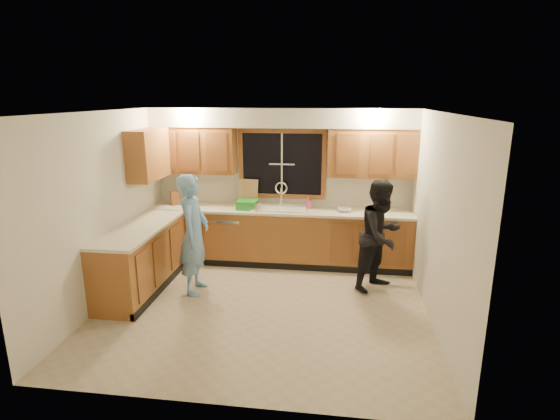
# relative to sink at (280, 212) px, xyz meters

# --- Properties ---
(floor) EXTENTS (4.20, 4.20, 0.00)m
(floor) POSITION_rel_sink_xyz_m (0.00, -1.60, -0.86)
(floor) COLOR tan
(floor) RESTS_ON ground
(ceiling) EXTENTS (4.20, 4.20, 0.00)m
(ceiling) POSITION_rel_sink_xyz_m (0.00, -1.60, 1.64)
(ceiling) COLOR silver
(wall_back) EXTENTS (4.20, 0.00, 4.20)m
(wall_back) POSITION_rel_sink_xyz_m (0.00, 0.30, 0.39)
(wall_back) COLOR silver
(wall_back) RESTS_ON ground
(wall_left) EXTENTS (0.00, 3.80, 3.80)m
(wall_left) POSITION_rel_sink_xyz_m (-2.10, -1.60, 0.39)
(wall_left) COLOR silver
(wall_left) RESTS_ON ground
(wall_right) EXTENTS (0.00, 3.80, 3.80)m
(wall_right) POSITION_rel_sink_xyz_m (2.10, -1.60, 0.39)
(wall_right) COLOR silver
(wall_right) RESTS_ON ground
(base_cabinets_back) EXTENTS (4.20, 0.60, 0.88)m
(base_cabinets_back) POSITION_rel_sink_xyz_m (0.00, -0.00, -0.42)
(base_cabinets_back) COLOR #9E5F2D
(base_cabinets_back) RESTS_ON ground
(base_cabinets_left) EXTENTS (0.60, 1.90, 0.88)m
(base_cabinets_left) POSITION_rel_sink_xyz_m (-1.80, -1.25, -0.42)
(base_cabinets_left) COLOR #9E5F2D
(base_cabinets_left) RESTS_ON ground
(countertop_back) EXTENTS (4.20, 0.63, 0.04)m
(countertop_back) POSITION_rel_sink_xyz_m (0.00, -0.02, 0.04)
(countertop_back) COLOR beige
(countertop_back) RESTS_ON base_cabinets_back
(countertop_left) EXTENTS (0.63, 1.90, 0.04)m
(countertop_left) POSITION_rel_sink_xyz_m (-1.79, -1.25, 0.04)
(countertop_left) COLOR beige
(countertop_left) RESTS_ON base_cabinets_left
(upper_cabinets_left) EXTENTS (1.35, 0.33, 0.75)m
(upper_cabinets_left) POSITION_rel_sink_xyz_m (-1.43, 0.13, 0.96)
(upper_cabinets_left) COLOR #9E5F2D
(upper_cabinets_left) RESTS_ON wall_back
(upper_cabinets_right) EXTENTS (1.35, 0.33, 0.75)m
(upper_cabinets_right) POSITION_rel_sink_xyz_m (1.43, 0.13, 0.96)
(upper_cabinets_right) COLOR #9E5F2D
(upper_cabinets_right) RESTS_ON wall_back
(upper_cabinets_return) EXTENTS (0.33, 0.90, 0.75)m
(upper_cabinets_return) POSITION_rel_sink_xyz_m (-1.94, -0.48, 0.96)
(upper_cabinets_return) COLOR #9E5F2D
(upper_cabinets_return) RESTS_ON wall_left
(soffit) EXTENTS (4.20, 0.35, 0.30)m
(soffit) POSITION_rel_sink_xyz_m (0.00, 0.12, 1.49)
(soffit) COLOR white
(soffit) RESTS_ON wall_back
(window_frame) EXTENTS (1.44, 0.03, 1.14)m
(window_frame) POSITION_rel_sink_xyz_m (0.00, 0.29, 0.74)
(window_frame) COLOR black
(window_frame) RESTS_ON wall_back
(sink) EXTENTS (0.86, 0.52, 0.57)m
(sink) POSITION_rel_sink_xyz_m (0.00, 0.00, 0.00)
(sink) COLOR white
(sink) RESTS_ON countertop_back
(dishwasher) EXTENTS (0.60, 0.56, 0.82)m
(dishwasher) POSITION_rel_sink_xyz_m (-0.85, -0.01, -0.45)
(dishwasher) COLOR white
(dishwasher) RESTS_ON floor
(stove) EXTENTS (0.58, 0.75, 0.90)m
(stove) POSITION_rel_sink_xyz_m (-1.80, -1.82, -0.41)
(stove) COLOR white
(stove) RESTS_ON floor
(man) EXTENTS (0.42, 0.62, 1.68)m
(man) POSITION_rel_sink_xyz_m (-1.02, -1.24, -0.03)
(man) COLOR #6FA2D3
(man) RESTS_ON floor
(woman) EXTENTS (0.96, 0.97, 1.58)m
(woman) POSITION_rel_sink_xyz_m (1.54, -0.79, -0.07)
(woman) COLOR black
(woman) RESTS_ON floor
(knife_block) EXTENTS (0.17, 0.16, 0.24)m
(knife_block) POSITION_rel_sink_xyz_m (-1.76, 0.02, 0.17)
(knife_block) COLOR brown
(knife_block) RESTS_ON countertop_back
(cutting_board) EXTENTS (0.34, 0.15, 0.43)m
(cutting_board) POSITION_rel_sink_xyz_m (-0.55, 0.17, 0.27)
(cutting_board) COLOR tan
(cutting_board) RESTS_ON countertop_back
(dish_crate) EXTENTS (0.33, 0.31, 0.15)m
(dish_crate) POSITION_rel_sink_xyz_m (-0.51, -0.07, 0.13)
(dish_crate) COLOR #248F29
(dish_crate) RESTS_ON countertop_back
(soap_bottle) EXTENTS (0.11, 0.12, 0.19)m
(soap_bottle) POSITION_rel_sink_xyz_m (0.46, 0.11, 0.15)
(soap_bottle) COLOR #D65176
(soap_bottle) RESTS_ON countertop_back
(bowl) EXTENTS (0.25, 0.25, 0.05)m
(bowl) POSITION_rel_sink_xyz_m (1.04, -0.04, 0.08)
(bowl) COLOR silver
(bowl) RESTS_ON countertop_back
(can_left) EXTENTS (0.07, 0.07, 0.13)m
(can_left) POSITION_rel_sink_xyz_m (-0.33, -0.11, 0.12)
(can_left) COLOR #BBAD90
(can_left) RESTS_ON countertop_back
(can_right) EXTENTS (0.08, 0.08, 0.12)m
(can_right) POSITION_rel_sink_xyz_m (-0.34, -0.23, 0.12)
(can_right) COLOR #BBAD90
(can_right) RESTS_ON countertop_back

